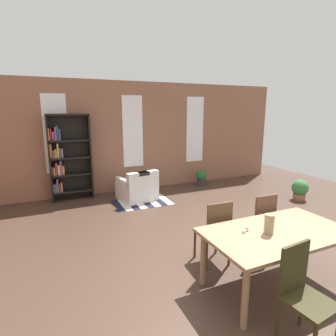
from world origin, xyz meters
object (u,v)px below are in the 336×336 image
Objects in this scene: dining_table at (277,237)px; dining_chair_far_left at (215,230)px; bookshelf_tall at (67,157)px; vase_on_table at (269,224)px; dining_chair_near_left at (303,292)px; armchair_white at (138,188)px; dining_chair_far_right at (260,221)px; potted_plant_corner at (201,177)px; potted_plant_by_shelf at (300,189)px.

dining_chair_far_left is (-0.41, 0.72, -0.14)m from dining_table.
bookshelf_tall reaches higher than dining_table.
dining_chair_near_left is at bearing -109.86° from vase_on_table.
dining_chair_far_left is at bearing 119.34° from dining_table.
dining_table is 1.91× the size of armchair_white.
armchair_white is (-0.51, 3.92, -0.38)m from dining_table.
dining_chair_far_right is 1.02× the size of armchair_white.
vase_on_table is 4.77m from potted_plant_corner.
bookshelf_tall reaches higher than vase_on_table.
dining_chair_near_left is 0.46× the size of bookshelf_tall.
potted_plant_corner is at bearing 125.77° from potted_plant_by_shelf.
dining_chair_far_right reaches higher than potted_plant_by_shelf.
potted_plant_corner is at bearing 68.45° from vase_on_table.
vase_on_table reaches higher than dining_chair_far_right.
dining_chair_near_left reaches higher than potted_plant_by_shelf.
vase_on_table is 5.01m from bookshelf_tall.
bookshelf_tall reaches higher than potted_plant_by_shelf.
armchair_white is at bearing -167.03° from potted_plant_corner.
dining_chair_far_left reaches higher than potted_plant_corner.
dining_chair_near_left is at bearing -111.32° from potted_plant_corner.
dining_chair_far_left is 1.00× the size of dining_chair_far_right.
bookshelf_tall is 2.23× the size of armchair_white.
dining_chair_far_right is at bearing -58.13° from bookshelf_tall.
vase_on_table is 4.03m from potted_plant_by_shelf.
bookshelf_tall is (-1.63, 3.92, 0.54)m from dining_chair_far_left.
potted_plant_by_shelf is at bearing 23.80° from dining_chair_far_left.
potted_plant_by_shelf reaches higher than potted_plant_corner.
armchair_white is at bearing 97.34° from dining_table.
potted_plant_corner is at bearing 72.06° from dining_chair_far_right.
potted_plant_corner is (1.59, 4.41, -0.40)m from dining_table.
potted_plant_corner is (-1.53, 2.13, -0.00)m from potted_plant_by_shelf.
dining_chair_near_left is at bearing -119.24° from dining_chair_far_right.
dining_chair_near_left is (-0.81, -1.44, 0.00)m from dining_chair_far_right.
dining_chair_near_left is 4.64m from potted_plant_by_shelf.
dining_chair_far_left is at bearing -156.20° from potted_plant_by_shelf.
bookshelf_tall is (-1.63, 5.36, 0.54)m from dining_chair_near_left.
dining_chair_near_left is 5.63m from bookshelf_tall.
armchair_white is (-0.36, 3.92, -0.57)m from vase_on_table.
dining_chair_far_left is at bearing -67.40° from bookshelf_tall.
dining_chair_far_left and dining_chair_far_right have the same top height.
potted_plant_by_shelf is (3.27, 2.28, -0.59)m from vase_on_table.
armchair_white reaches higher than dining_table.
dining_chair_far_right is 1.91× the size of potted_plant_by_shelf.
armchair_white is 2.01× the size of potted_plant_corner.
potted_plant_corner is (1.19, 3.68, -0.25)m from dining_chair_far_right.
armchair_white is (-0.90, 3.20, -0.23)m from dining_chair_far_right.
vase_on_table is 0.25× the size of armchair_white.
potted_plant_corner is at bearing 68.68° from dining_chair_near_left.
dining_chair_far_right is at bearing -150.25° from potted_plant_by_shelf.
dining_chair_near_left is at bearing -88.81° from armchair_white.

